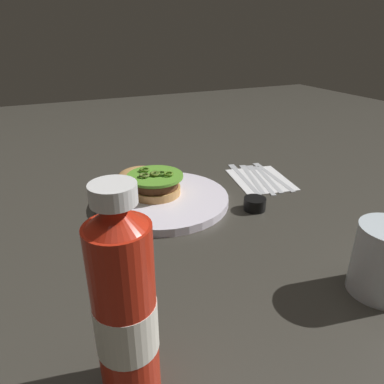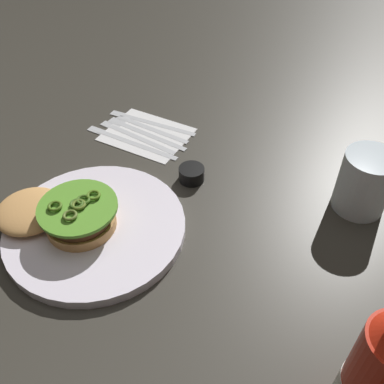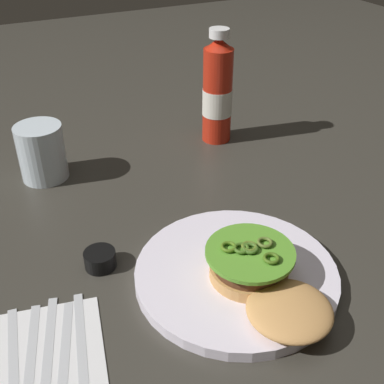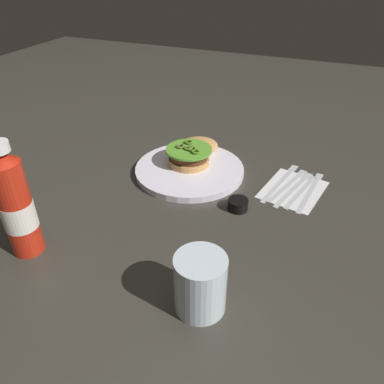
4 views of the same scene
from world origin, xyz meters
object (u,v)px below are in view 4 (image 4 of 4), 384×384
object	(u,v)px
water_glass	(200,284)
burger_sandwich	(193,152)
spoon_utensil	(305,186)
butter_knife	(312,188)
steak_knife	(290,182)
fork_utensil	(296,185)
table_knife	(282,179)
ketchup_bottle	(16,206)
dinner_plate	(190,170)
condiment_cup	(238,204)
napkin	(293,190)

from	to	relation	value
water_glass	burger_sandwich	bearing A→B (deg)	23.74
burger_sandwich	spoon_utensil	bearing A→B (deg)	-91.15
butter_knife	steak_knife	size ratio (longest dim) A/B	1.09
butter_knife	spoon_utensil	xyz separation A→B (m)	(0.01, 0.02, 0.00)
butter_knife	spoon_utensil	bearing A→B (deg)	70.11
fork_utensil	table_knife	size ratio (longest dim) A/B	0.91
spoon_utensil	ketchup_bottle	bearing A→B (deg)	132.71
dinner_plate	fork_utensil	world-z (taller)	dinner_plate
burger_sandwich	ketchup_bottle	world-z (taller)	ketchup_bottle
condiment_cup	fork_utensil	distance (m)	0.19
fork_utensil	table_knife	world-z (taller)	same
napkin	table_knife	size ratio (longest dim) A/B	0.78
condiment_cup	fork_utensil	bearing A→B (deg)	-36.68
water_glass	ketchup_bottle	bearing A→B (deg)	89.88
fork_utensil	table_knife	bearing A→B (deg)	68.38
butter_knife	fork_utensil	world-z (taller)	same
steak_knife	table_knife	world-z (taller)	same
water_glass	fork_utensil	xyz separation A→B (m)	(0.45, -0.09, -0.05)
water_glass	spoon_utensil	xyz separation A→B (m)	(0.46, -0.11, -0.05)
butter_knife	fork_utensil	size ratio (longest dim) A/B	1.05
napkin	table_knife	xyz separation A→B (m)	(0.03, 0.03, 0.00)
condiment_cup	butter_knife	world-z (taller)	condiment_cup
napkin	fork_utensil	distance (m)	0.02
fork_utensil	ketchup_bottle	bearing A→B (deg)	133.67
burger_sandwich	spoon_utensil	size ratio (longest dim) A/B	1.14
condiment_cup	table_knife	xyz separation A→B (m)	(0.17, -0.07, -0.01)
butter_knife	spoon_utensil	distance (m)	0.02
condiment_cup	butter_knife	distance (m)	0.21
ketchup_bottle	water_glass	bearing A→B (deg)	-90.12
butter_knife	table_knife	distance (m)	0.08
butter_knife	steak_knife	world-z (taller)	same
butter_knife	fork_utensil	bearing A→B (deg)	89.50
spoon_utensil	water_glass	bearing A→B (deg)	165.91
burger_sandwich	butter_knife	bearing A→B (deg)	-92.11
dinner_plate	steak_knife	world-z (taller)	dinner_plate
water_glass	condiment_cup	bearing A→B (deg)	3.96
napkin	dinner_plate	bearing A→B (deg)	94.22
fork_utensil	steak_knife	size ratio (longest dim) A/B	1.04
butter_knife	table_knife	bearing A→B (deg)	78.36
burger_sandwich	steak_knife	bearing A→B (deg)	-90.52
dinner_plate	butter_knife	xyz separation A→B (m)	(0.04, -0.32, -0.00)
water_glass	condiment_cup	world-z (taller)	water_glass
water_glass	spoon_utensil	world-z (taller)	water_glass
table_knife	ketchup_bottle	bearing A→B (deg)	137.18
fork_utensil	steak_knife	xyz separation A→B (m)	(0.01, 0.02, 0.00)
napkin	spoon_utensil	distance (m)	0.04
dinner_plate	burger_sandwich	world-z (taller)	burger_sandwich
dinner_plate	fork_utensil	bearing A→B (deg)	-82.14
condiment_cup	steak_knife	xyz separation A→B (m)	(0.16, -0.10, -0.01)
spoon_utensil	fork_utensil	distance (m)	0.02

